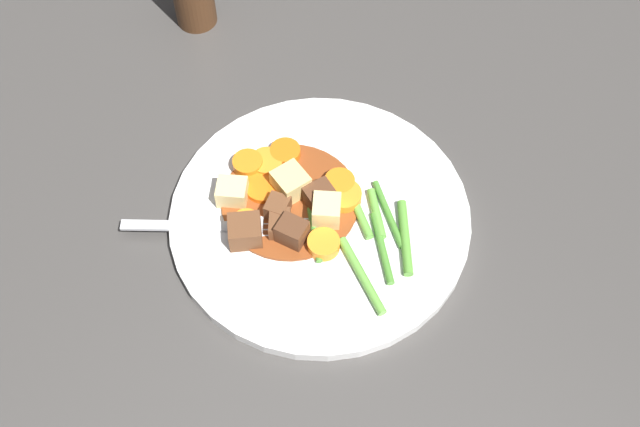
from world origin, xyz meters
The scene contains 27 objects.
ground_plane centered at (0.00, 0.00, 0.00)m, with size 3.00×3.00×0.00m, color #423F3D.
dinner_plate centered at (0.00, 0.00, 0.01)m, with size 0.28×0.28×0.01m, color white.
stew_sauce centered at (0.03, 0.01, 0.01)m, with size 0.13×0.13×0.00m, color brown.
carrot_slice_0 centered at (0.08, -0.01, 0.02)m, with size 0.03×0.03×0.01m, color orange.
carrot_slice_1 centered at (0.06, 0.02, 0.02)m, with size 0.04×0.04×0.01m, color orange.
carrot_slice_2 centered at (-0.03, 0.03, 0.02)m, with size 0.03×0.03×0.01m, color orange.
carrot_slice_3 centered at (-0.01, -0.03, 0.02)m, with size 0.03×0.03×0.01m, color orange.
carrot_slice_4 centered at (0.07, -0.03, 0.02)m, with size 0.03×0.03×0.01m, color orange.
carrot_slice_5 centered at (0.01, -0.03, 0.02)m, with size 0.03×0.03×0.01m, color orange.
carrot_slice_6 centered at (0.09, 0.01, 0.02)m, with size 0.03×0.03×0.01m, color orange.
carrot_slice_7 centered at (0.04, 0.05, 0.02)m, with size 0.02×0.02×0.01m, color orange.
potato_chunk_0 centered at (0.04, 0.00, 0.03)m, with size 0.03×0.03×0.03m, color #E5CC7A.
potato_chunk_1 centered at (-0.01, 0.00, 0.03)m, with size 0.03×0.03×0.03m, color #EAD68C.
potato_chunk_2 centered at (0.07, 0.04, 0.02)m, with size 0.03×0.03×0.02m, color #EAD68C.
meat_chunk_0 centered at (0.01, -0.01, 0.02)m, with size 0.03×0.02×0.02m, color #56331E.
meat_chunk_1 centered at (0.00, 0.04, 0.02)m, with size 0.03×0.02×0.03m, color #56331E.
meat_chunk_2 centered at (0.03, 0.07, 0.02)m, with size 0.03×0.03×0.02m, color brown.
meat_chunk_3 centered at (0.03, 0.03, 0.02)m, with size 0.02×0.02×0.02m, color brown.
meat_chunk_4 centered at (0.02, 0.04, 0.02)m, with size 0.02×0.03×0.02m, color brown.
green_bean_0 centered at (-0.08, -0.03, 0.02)m, with size 0.01×0.01×0.08m, color #599E38.
green_bean_1 centered at (-0.03, -0.02, 0.02)m, with size 0.01×0.01×0.06m, color #66AD42.
green_bean_2 centered at (-0.07, 0.03, 0.02)m, with size 0.01×0.01×0.08m, color #66AD42.
green_bean_3 centered at (-0.04, -0.03, 0.02)m, with size 0.01×0.01×0.05m, color #66AD42.
green_bean_4 centered at (-0.05, -0.04, 0.02)m, with size 0.01×0.01×0.07m, color #4C8E33.
green_bean_5 centered at (-0.01, 0.02, 0.02)m, with size 0.01×0.01×0.06m, color #4C8E33.
green_bean_6 centered at (-0.07, -0.01, 0.02)m, with size 0.01×0.01×0.07m, color #4C8E33.
fork centered at (0.06, 0.07, 0.01)m, with size 0.14×0.13×0.00m.
Camera 1 is at (-0.26, 0.28, 0.62)m, focal length 43.03 mm.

